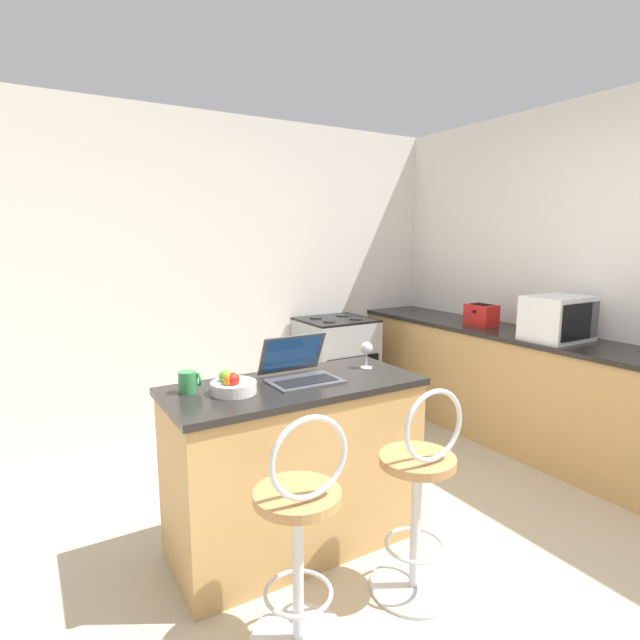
{
  "coord_description": "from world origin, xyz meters",
  "views": [
    {
      "loc": [
        -1.52,
        -1.34,
        1.6
      ],
      "look_at": [
        0.41,
        1.87,
        0.98
      ],
      "focal_mm": 28.0,
      "sensor_mm": 36.0,
      "label": 1
    }
  ],
  "objects_px": {
    "microwave": "(558,318)",
    "fruit_bowl": "(232,385)",
    "mug_green": "(188,382)",
    "bar_stool_far": "(419,499)",
    "wine_glass_short": "(367,349)",
    "stove_range": "(336,366)",
    "toaster": "(481,315)",
    "bar_stool_near": "(300,540)",
    "laptop": "(299,369)"
  },
  "relations": [
    {
      "from": "stove_range",
      "to": "wine_glass_short",
      "type": "height_order",
      "value": "wine_glass_short"
    },
    {
      "from": "wine_glass_short",
      "to": "mug_green",
      "type": "distance_m",
      "value": 0.99
    },
    {
      "from": "bar_stool_near",
      "to": "mug_green",
      "type": "relative_size",
      "value": 9.57
    },
    {
      "from": "bar_stool_near",
      "to": "microwave",
      "type": "distance_m",
      "value": 2.54
    },
    {
      "from": "microwave",
      "to": "toaster",
      "type": "relative_size",
      "value": 1.89
    },
    {
      "from": "laptop",
      "to": "wine_glass_short",
      "type": "xyz_separation_m",
      "value": [
        0.43,
        0.01,
        0.05
      ]
    },
    {
      "from": "mug_green",
      "to": "laptop",
      "type": "bearing_deg",
      "value": -7.65
    },
    {
      "from": "bar_stool_far",
      "to": "microwave",
      "type": "bearing_deg",
      "value": 17.8
    },
    {
      "from": "laptop",
      "to": "microwave",
      "type": "xyz_separation_m",
      "value": [
        2.05,
        -0.07,
        0.1
      ]
    },
    {
      "from": "stove_range",
      "to": "wine_glass_short",
      "type": "bearing_deg",
      "value": -117.08
    },
    {
      "from": "wine_glass_short",
      "to": "laptop",
      "type": "bearing_deg",
      "value": -179.16
    },
    {
      "from": "toaster",
      "to": "stove_range",
      "type": "distance_m",
      "value": 1.35
    },
    {
      "from": "fruit_bowl",
      "to": "microwave",
      "type": "bearing_deg",
      "value": -0.49
    },
    {
      "from": "stove_range",
      "to": "mug_green",
      "type": "distance_m",
      "value": 2.34
    },
    {
      "from": "laptop",
      "to": "wine_glass_short",
      "type": "relative_size",
      "value": 2.39
    },
    {
      "from": "wine_glass_short",
      "to": "fruit_bowl",
      "type": "relative_size",
      "value": 0.7
    },
    {
      "from": "microwave",
      "to": "fruit_bowl",
      "type": "distance_m",
      "value": 2.43
    },
    {
      "from": "bar_stool_near",
      "to": "stove_range",
      "type": "distance_m",
      "value": 2.68
    },
    {
      "from": "bar_stool_far",
      "to": "microwave",
      "type": "relative_size",
      "value": 2.15
    },
    {
      "from": "bar_stool_far",
      "to": "laptop",
      "type": "xyz_separation_m",
      "value": [
        -0.25,
        0.64,
        0.48
      ]
    },
    {
      "from": "bar_stool_far",
      "to": "wine_glass_short",
      "type": "xyz_separation_m",
      "value": [
        0.18,
        0.65,
        0.53
      ]
    },
    {
      "from": "microwave",
      "to": "stove_range",
      "type": "height_order",
      "value": "microwave"
    },
    {
      "from": "laptop",
      "to": "microwave",
      "type": "relative_size",
      "value": 0.78
    },
    {
      "from": "fruit_bowl",
      "to": "wine_glass_short",
      "type": "bearing_deg",
      "value": 3.7
    },
    {
      "from": "toaster",
      "to": "mug_green",
      "type": "xyz_separation_m",
      "value": [
        -2.61,
        -0.55,
        -0.04
      ]
    },
    {
      "from": "fruit_bowl",
      "to": "bar_stool_far",
      "type": "bearing_deg",
      "value": -43.48
    },
    {
      "from": "stove_range",
      "to": "laptop",
      "type": "bearing_deg",
      "value": -128.31
    },
    {
      "from": "microwave",
      "to": "toaster",
      "type": "height_order",
      "value": "microwave"
    },
    {
      "from": "laptop",
      "to": "wine_glass_short",
      "type": "height_order",
      "value": "laptop"
    },
    {
      "from": "bar_stool_near",
      "to": "microwave",
      "type": "bearing_deg",
      "value": 13.52
    },
    {
      "from": "microwave",
      "to": "laptop",
      "type": "bearing_deg",
      "value": 178.13
    },
    {
      "from": "bar_stool_near",
      "to": "fruit_bowl",
      "type": "bearing_deg",
      "value": 92.7
    },
    {
      "from": "bar_stool_far",
      "to": "bar_stool_near",
      "type": "bearing_deg",
      "value": 180.0
    },
    {
      "from": "toaster",
      "to": "fruit_bowl",
      "type": "relative_size",
      "value": 1.13
    },
    {
      "from": "bar_stool_near",
      "to": "laptop",
      "type": "xyz_separation_m",
      "value": [
        0.35,
        0.64,
        0.48
      ]
    },
    {
      "from": "wine_glass_short",
      "to": "fruit_bowl",
      "type": "distance_m",
      "value": 0.82
    },
    {
      "from": "mug_green",
      "to": "bar_stool_far",
      "type": "bearing_deg",
      "value": -41.79
    },
    {
      "from": "fruit_bowl",
      "to": "toaster",
      "type": "bearing_deg",
      "value": 15.4
    },
    {
      "from": "bar_stool_near",
      "to": "wine_glass_short",
      "type": "height_order",
      "value": "wine_glass_short"
    },
    {
      "from": "fruit_bowl",
      "to": "stove_range",
      "type": "bearing_deg",
      "value": 44.8
    },
    {
      "from": "stove_range",
      "to": "microwave",
      "type": "bearing_deg",
      "value": -62.41
    },
    {
      "from": "laptop",
      "to": "fruit_bowl",
      "type": "xyz_separation_m",
      "value": [
        -0.38,
        -0.05,
        -0.02
      ]
    },
    {
      "from": "bar_stool_far",
      "to": "stove_range",
      "type": "height_order",
      "value": "bar_stool_far"
    },
    {
      "from": "toaster",
      "to": "fruit_bowl",
      "type": "xyz_separation_m",
      "value": [
        -2.44,
        -0.67,
        -0.05
      ]
    },
    {
      "from": "bar_stool_near",
      "to": "wine_glass_short",
      "type": "distance_m",
      "value": 1.15
    },
    {
      "from": "wine_glass_short",
      "to": "fruit_bowl",
      "type": "xyz_separation_m",
      "value": [
        -0.81,
        -0.05,
        -0.07
      ]
    },
    {
      "from": "stove_range",
      "to": "wine_glass_short",
      "type": "relative_size",
      "value": 5.97
    },
    {
      "from": "microwave",
      "to": "mug_green",
      "type": "bearing_deg",
      "value": 176.89
    },
    {
      "from": "bar_stool_near",
      "to": "bar_stool_far",
      "type": "relative_size",
      "value": 1.0
    },
    {
      "from": "bar_stool_far",
      "to": "fruit_bowl",
      "type": "relative_size",
      "value": 4.58
    }
  ]
}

